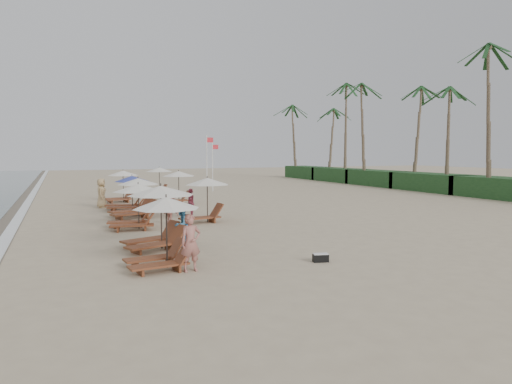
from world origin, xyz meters
name	(u,v)px	position (x,y,z in m)	size (l,w,h in m)	color
ground	(289,233)	(0.00, 0.00, 0.00)	(160.00, 160.00, 0.00)	tan
foam_line	(19,218)	(-11.20, 10.00, 0.01)	(0.50, 140.00, 0.02)	white
shrub_hedge	(432,182)	(22.00, 14.50, 0.80)	(3.20, 53.00, 1.60)	#193D1C
palm_row	(427,82)	(21.91, 15.40, 9.91)	(7.00, 52.00, 12.30)	brown
lounger_station_0	(160,232)	(-6.36, -3.92, 1.11)	(2.34, 2.04, 2.17)	brown
lounger_station_1	(155,217)	(-5.95, -1.00, 1.19)	(2.74, 2.47, 2.31)	brown
lounger_station_2	(134,206)	(-6.01, 3.85, 1.07)	(2.63, 2.31, 2.07)	brown
lounger_station_3	(133,199)	(-5.49, 7.71, 0.98)	(2.78, 2.67, 2.12)	brown
lounger_station_4	(127,195)	(-5.39, 10.78, 0.94)	(2.72, 2.59, 2.10)	brown
lounger_station_5	(120,186)	(-5.17, 15.92, 1.14)	(2.44, 2.12, 2.23)	brown
inland_station_0	(204,196)	(-2.46, 4.52, 1.33)	(2.78, 2.24, 2.22)	brown
inland_station_1	(176,184)	(-1.76, 13.39, 1.38)	(2.69, 2.24, 2.22)	brown
inland_station_2	(158,176)	(-1.42, 21.53, 1.49)	(2.54, 2.24, 2.22)	brown
beachgoer_near	(191,243)	(-5.60, -4.61, 0.85)	(0.62, 0.41, 1.71)	#A36258
beachgoer_mid_a	(182,226)	(-4.98, -1.03, 0.81)	(0.79, 0.61, 1.62)	#2F698E
beachgoer_mid_b	(170,209)	(-4.16, 4.54, 0.74)	(0.96, 0.55, 1.48)	brown
beachgoer_far_a	(191,203)	(-2.64, 6.35, 0.79)	(0.93, 0.39, 1.58)	#B74962
beachgoer_far_b	(101,193)	(-6.69, 12.94, 0.94)	(0.92, 0.60, 1.87)	tan
duffel_bag	(321,258)	(-1.45, -5.09, 0.14)	(0.54, 0.36, 0.28)	black
flag_pole_near	(207,162)	(1.93, 18.23, 2.70)	(0.59, 0.08, 4.90)	silver
flag_pole_far	(213,164)	(3.63, 22.00, 2.44)	(0.60, 0.08, 4.39)	silver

